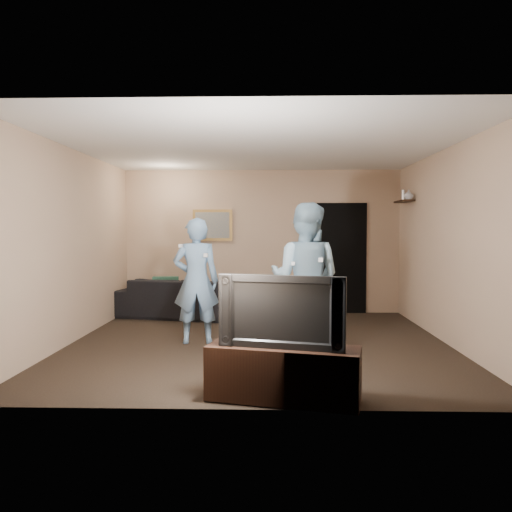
{
  "coord_description": "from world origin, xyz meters",
  "views": [
    {
      "loc": [
        0.15,
        -6.62,
        1.51
      ],
      "look_at": [
        -0.04,
        0.3,
        1.15
      ],
      "focal_mm": 35.0,
      "sensor_mm": 36.0,
      "label": 1
    }
  ],
  "objects_px": {
    "wii_player_right": "(305,279)",
    "wii_player_left": "(196,281)",
    "television": "(283,310)",
    "sofa": "(185,298)",
    "tv_console": "(283,373)"
  },
  "relations": [
    {
      "from": "tv_console",
      "to": "wii_player_left",
      "type": "distance_m",
      "value": 2.57
    },
    {
      "from": "wii_player_left",
      "to": "television",
      "type": "bearing_deg",
      "value": -63.87
    },
    {
      "from": "sofa",
      "to": "tv_console",
      "type": "xyz_separation_m",
      "value": [
        1.59,
        -4.22,
        -0.09
      ]
    },
    {
      "from": "sofa",
      "to": "tv_console",
      "type": "distance_m",
      "value": 4.51
    },
    {
      "from": "television",
      "to": "wii_player_left",
      "type": "bearing_deg",
      "value": 129.56
    },
    {
      "from": "television",
      "to": "wii_player_left",
      "type": "height_order",
      "value": "wii_player_left"
    },
    {
      "from": "tv_console",
      "to": "wii_player_left",
      "type": "bearing_deg",
      "value": 129.56
    },
    {
      "from": "wii_player_left",
      "to": "wii_player_right",
      "type": "distance_m",
      "value": 1.51
    },
    {
      "from": "tv_console",
      "to": "wii_player_right",
      "type": "relative_size",
      "value": 0.73
    },
    {
      "from": "wii_player_right",
      "to": "wii_player_left",
      "type": "bearing_deg",
      "value": 159.01
    },
    {
      "from": "tv_console",
      "to": "television",
      "type": "distance_m",
      "value": 0.56
    },
    {
      "from": "tv_console",
      "to": "television",
      "type": "relative_size",
      "value": 1.21
    },
    {
      "from": "television",
      "to": "sofa",
      "type": "bearing_deg",
      "value": 124.03
    },
    {
      "from": "wii_player_left",
      "to": "sofa",
      "type": "bearing_deg",
      "value": 103.79
    },
    {
      "from": "tv_console",
      "to": "wii_player_left",
      "type": "height_order",
      "value": "wii_player_left"
    }
  ]
}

